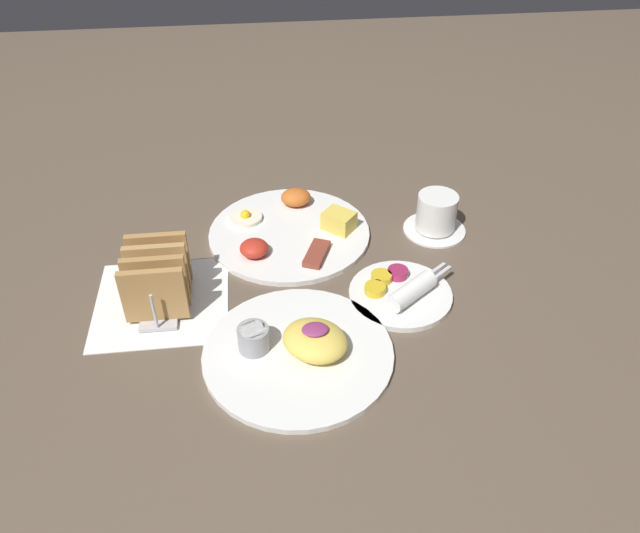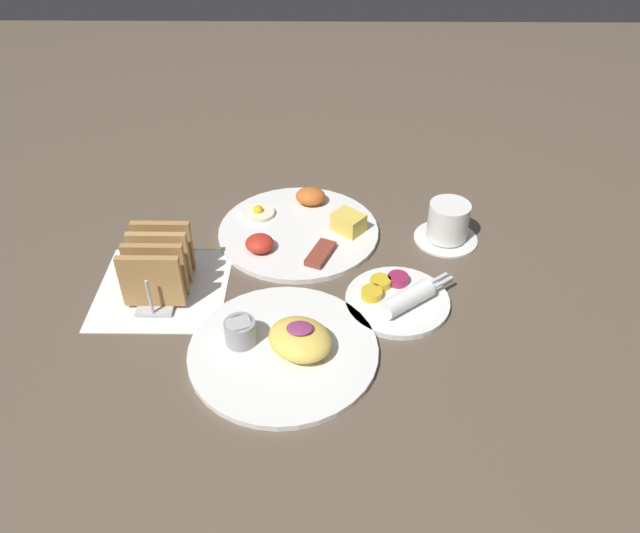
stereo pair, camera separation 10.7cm
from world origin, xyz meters
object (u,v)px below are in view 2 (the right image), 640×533
plate_breakfast (300,228)px  toast_rack (158,265)px  plate_condiments (398,299)px  coffee_cup (448,224)px  plate_foreground (284,346)px

plate_breakfast → toast_rack: 0.29m
plate_condiments → coffee_cup: bearing=59.8°
plate_condiments → coffee_cup: 0.21m
plate_breakfast → plate_foreground: plate_foreground is taller
plate_breakfast → coffee_cup: coffee_cup is taller
plate_breakfast → coffee_cup: (0.28, -0.02, 0.03)m
plate_condiments → plate_foreground: (-0.18, -0.11, 0.00)m
plate_condiments → coffee_cup: (0.11, 0.18, 0.02)m
plate_condiments → toast_rack: bearing=175.3°
plate_foreground → coffee_cup: 0.42m
plate_breakfast → plate_condiments: size_ratio=1.67×
toast_rack → coffee_cup: size_ratio=1.23×
plate_foreground → toast_rack: 0.27m
plate_breakfast → toast_rack: bearing=-143.5°
plate_foreground → toast_rack: (-0.22, 0.15, 0.04)m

